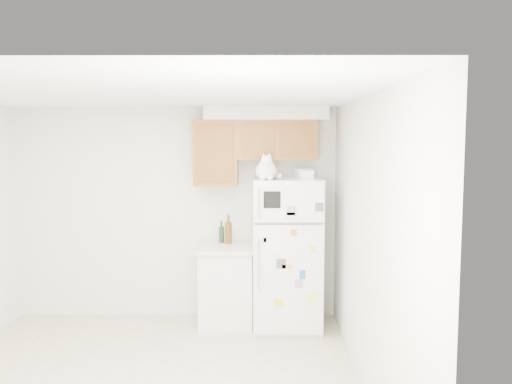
{
  "coord_description": "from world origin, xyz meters",
  "views": [
    {
      "loc": [
        0.99,
        -4.41,
        2.14
      ],
      "look_at": [
        0.96,
        1.55,
        1.55
      ],
      "focal_mm": 38.0,
      "sensor_mm": 36.0,
      "label": 1
    }
  ],
  "objects_px": {
    "cat": "(267,170)",
    "storage_box_front": "(308,174)",
    "bottle_amber": "(229,229)",
    "base_counter": "(227,285)",
    "storage_box_back": "(304,173)",
    "bottle_green": "(221,232)",
    "refrigerator": "(287,253)"
  },
  "relations": [
    {
      "from": "refrigerator",
      "to": "bottle_amber",
      "type": "bearing_deg",
      "value": 162.23
    },
    {
      "from": "bottle_amber",
      "to": "refrigerator",
      "type": "bearing_deg",
      "value": -17.77
    },
    {
      "from": "storage_box_front",
      "to": "bottle_amber",
      "type": "height_order",
      "value": "storage_box_front"
    },
    {
      "from": "base_counter",
      "to": "bottle_green",
      "type": "relative_size",
      "value": 3.55
    },
    {
      "from": "base_counter",
      "to": "cat",
      "type": "relative_size",
      "value": 2.21
    },
    {
      "from": "storage_box_back",
      "to": "bottle_amber",
      "type": "distance_m",
      "value": 1.09
    },
    {
      "from": "bottle_amber",
      "to": "base_counter",
      "type": "bearing_deg",
      "value": -97.4
    },
    {
      "from": "cat",
      "to": "storage_box_back",
      "type": "relative_size",
      "value": 2.31
    },
    {
      "from": "bottle_green",
      "to": "bottle_amber",
      "type": "distance_m",
      "value": 0.11
    },
    {
      "from": "cat",
      "to": "storage_box_back",
      "type": "xyz_separation_m",
      "value": [
        0.43,
        0.4,
        -0.06
      ]
    },
    {
      "from": "cat",
      "to": "bottle_amber",
      "type": "bearing_deg",
      "value": 133.63
    },
    {
      "from": "storage_box_back",
      "to": "storage_box_front",
      "type": "bearing_deg",
      "value": -94.26
    },
    {
      "from": "cat",
      "to": "bottle_green",
      "type": "bearing_deg",
      "value": 136.02
    },
    {
      "from": "refrigerator",
      "to": "cat",
      "type": "xyz_separation_m",
      "value": [
        -0.24,
        -0.24,
        0.96
      ]
    },
    {
      "from": "cat",
      "to": "storage_box_front",
      "type": "relative_size",
      "value": 2.77
    },
    {
      "from": "bottle_green",
      "to": "bottle_amber",
      "type": "relative_size",
      "value": 0.76
    },
    {
      "from": "cat",
      "to": "bottle_green",
      "type": "xyz_separation_m",
      "value": [
        -0.52,
        0.5,
        -0.76
      ]
    },
    {
      "from": "storage_box_back",
      "to": "refrigerator",
      "type": "bearing_deg",
      "value": -150.81
    },
    {
      "from": "storage_box_front",
      "to": "bottle_amber",
      "type": "bearing_deg",
      "value": 177.16
    },
    {
      "from": "bottle_amber",
      "to": "cat",
      "type": "bearing_deg",
      "value": -46.37
    },
    {
      "from": "storage_box_back",
      "to": "bottle_green",
      "type": "relative_size",
      "value": 0.69
    },
    {
      "from": "bottle_green",
      "to": "bottle_amber",
      "type": "xyz_separation_m",
      "value": [
        0.09,
        -0.05,
        0.04
      ]
    },
    {
      "from": "storage_box_front",
      "to": "bottle_green",
      "type": "distance_m",
      "value": 1.24
    },
    {
      "from": "base_counter",
      "to": "storage_box_front",
      "type": "distance_m",
      "value": 1.58
    },
    {
      "from": "refrigerator",
      "to": "storage_box_front",
      "type": "xyz_separation_m",
      "value": [
        0.22,
        -0.06,
        0.89
      ]
    },
    {
      "from": "cat",
      "to": "bottle_green",
      "type": "relative_size",
      "value": 1.61
    },
    {
      "from": "refrigerator",
      "to": "bottle_amber",
      "type": "distance_m",
      "value": 0.74
    },
    {
      "from": "refrigerator",
      "to": "bottle_amber",
      "type": "xyz_separation_m",
      "value": [
        -0.67,
        0.22,
        0.24
      ]
    },
    {
      "from": "bottle_amber",
      "to": "storage_box_front",
      "type": "bearing_deg",
      "value": -17.02
    },
    {
      "from": "base_counter",
      "to": "bottle_green",
      "type": "distance_m",
      "value": 0.62
    },
    {
      "from": "storage_box_back",
      "to": "storage_box_front",
      "type": "relative_size",
      "value": 1.2
    },
    {
      "from": "refrigerator",
      "to": "base_counter",
      "type": "relative_size",
      "value": 1.85
    }
  ]
}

